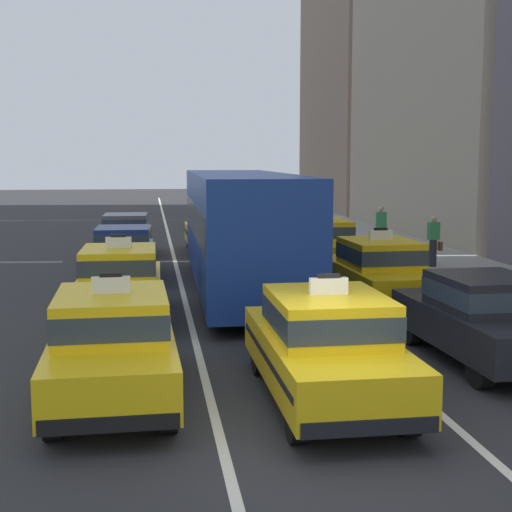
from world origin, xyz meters
TOP-DOWN VIEW (x-y plane):
  - ground_plane at (0.00, 0.00)m, footprint 160.00×160.00m
  - lane_stripe_left_center at (-1.60, 20.00)m, footprint 0.14×80.00m
  - lane_stripe_center_right at (1.60, 20.00)m, footprint 0.14×80.00m
  - sidewalk_curb at (7.20, 15.00)m, footprint 4.00×90.00m
  - taxi_left_nearest at (-3.04, 2.04)m, footprint 1.91×4.60m
  - taxi_left_second at (-3.15, 7.61)m, footprint 1.86×4.58m
  - sedan_left_third at (-3.27, 13.50)m, footprint 1.81×4.32m
  - sedan_left_fourth at (-3.34, 18.77)m, footprint 1.88×4.35m
  - taxi_center_nearest at (0.10, 1.49)m, footprint 1.85×4.57m
  - bus_center_second at (-0.03, 10.87)m, footprint 2.70×11.24m
  - taxi_center_third at (-0.13, 19.39)m, footprint 1.83×4.56m
  - sedan_right_nearest at (3.37, 3.21)m, footprint 1.92×4.36m
  - taxi_right_second at (3.06, 8.30)m, footprint 1.94×4.61m
  - taxi_right_third at (3.01, 14.20)m, footprint 1.85×4.57m
  - taxi_right_fourth at (3.18, 20.63)m, footprint 1.94×4.61m
  - taxi_right_fifth at (3.08, 26.78)m, footprint 1.83×4.56m
  - taxi_right_sixth at (3.15, 32.32)m, footprint 1.92×4.60m
  - pedestrian_mid_block at (6.59, 13.67)m, footprint 0.47×0.24m
  - pedestrian_by_storefront at (6.13, 17.72)m, footprint 0.36×0.24m

SIDE VIEW (x-z plane):
  - ground_plane at x=0.00m, z-range 0.00..0.00m
  - lane_stripe_left_center at x=-1.60m, z-range 0.00..0.01m
  - lane_stripe_center_right at x=1.60m, z-range 0.00..0.01m
  - sidewalk_curb at x=7.20m, z-range 0.00..0.15m
  - sedan_left_third at x=-3.27m, z-range 0.06..1.64m
  - sedan_left_fourth at x=-3.34m, z-range 0.06..1.64m
  - sedan_right_nearest at x=3.37m, z-range 0.06..1.64m
  - taxi_left_nearest at x=-3.04m, z-range -0.10..1.86m
  - taxi_left_second at x=-3.15m, z-range -0.10..1.86m
  - taxi_center_nearest at x=0.10m, z-range -0.10..1.86m
  - taxi_center_third at x=-0.13m, z-range -0.10..1.86m
  - taxi_right_second at x=3.06m, z-range -0.10..1.86m
  - taxi_right_third at x=3.01m, z-range -0.10..1.86m
  - taxi_right_fourth at x=3.18m, z-range -0.10..1.86m
  - taxi_right_fifth at x=3.08m, z-range -0.10..1.86m
  - taxi_right_sixth at x=3.15m, z-range -0.10..1.86m
  - pedestrian_mid_block at x=6.59m, z-range 0.15..1.79m
  - pedestrian_by_storefront at x=6.13m, z-range 0.16..1.85m
  - bus_center_second at x=-0.03m, z-range 0.21..3.43m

